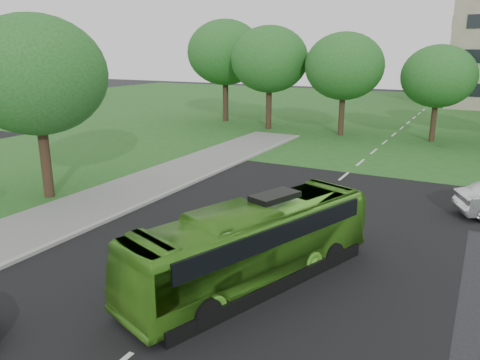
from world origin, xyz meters
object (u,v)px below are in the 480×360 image
Objects in this scene: tree_park_c at (438,76)px; bus at (254,244)px; tree_park_b at (344,66)px; tree_park_a at (270,59)px; tree_park_f at (225,53)px; tree_side_near at (36,75)px.

tree_park_c is 28.74m from bus.
tree_park_c is 0.82× the size of bus.
bus is at bearing -94.63° from tree_park_c.
tree_park_b reaches higher than bus.
tree_park_a is 6.58m from tree_park_f.
tree_side_near is 0.96× the size of bus.
tree_park_b is 0.98× the size of tree_side_near.
bus is (13.29, -3.24, -4.79)m from tree_side_near.
tree_park_f is at bearing 157.84° from tree_park_a.
tree_park_b is 1.14× the size of tree_park_c.
tree_park_b is at bearing 120.38° from bus.
tree_park_c is at bearing -5.59° from tree_park_f.
tree_park_c is at bearing 4.89° from tree_park_b.
tree_park_c reaches higher than bus.
tree_park_c is (14.49, 0.46, -1.18)m from tree_park_a.
tree_park_a is at bearing 87.45° from tree_side_near.
tree_park_b is 13.43m from tree_park_f.
tree_side_near is at bearing -108.38° from tree_park_b.
tree_park_f is at bearing 168.58° from tree_park_b.
tree_side_near is at bearing -92.55° from tree_park_a.
tree_park_b is at bearing -175.11° from tree_park_c.
tree_park_b is 0.85× the size of tree_park_f.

